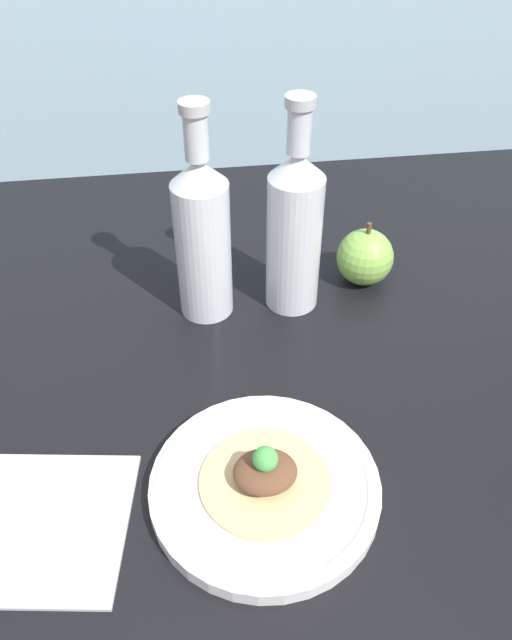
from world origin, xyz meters
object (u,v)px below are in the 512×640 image
plated_food (265,474)px  apple (365,257)px  plate (265,486)px  cider_bottle_right (294,228)px  cider_bottle_left (203,235)px

plated_food → apple: bearing=60.1°
plate → cider_bottle_right: 32.41cm
cider_bottle_right → apple: bearing=16.1°
plated_food → plate: bearing=104.0°
plate → cider_bottle_right: size_ratio=0.81×
plate → plated_food: (0.00, -0.00, 1.89)cm
cider_bottle_left → apple: cider_bottle_left is taller
cider_bottle_left → cider_bottle_right: 11.44cm
apple → cider_bottle_left: bearing=-172.0°
plate → cider_bottle_left: 31.57cm
cider_bottle_right → plated_food: bearing=-105.2°
plate → plated_food: 1.89cm
cider_bottle_left → apple: 23.68cm
plated_food → cider_bottle_right: cider_bottle_right is taller
plate → plated_food: plated_food is taller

